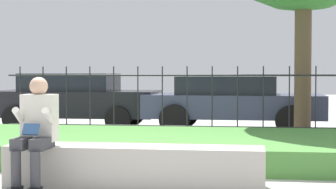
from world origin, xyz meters
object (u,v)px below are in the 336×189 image
object	(u,v)px
car_parked_center	(232,101)
car_parked_left	(76,99)
person_seated_reader	(36,128)
stone_bench	(134,168)

from	to	relation	value
car_parked_center	car_parked_left	bearing A→B (deg)	176.08
person_seated_reader	car_parked_center	bearing A→B (deg)	73.45
stone_bench	car_parked_center	size ratio (longest dim) A/B	0.75
stone_bench	person_seated_reader	size ratio (longest dim) A/B	2.35
car_parked_left	car_parked_center	world-z (taller)	car_parked_left
stone_bench	person_seated_reader	xyz separation A→B (m)	(-1.07, -0.30, 0.49)
person_seated_reader	car_parked_center	distance (m)	7.02
car_parked_left	car_parked_center	xyz separation A→B (m)	(3.79, -0.35, -0.02)
person_seated_reader	car_parked_center	world-z (taller)	person_seated_reader
person_seated_reader	car_parked_left	world-z (taller)	car_parked_left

